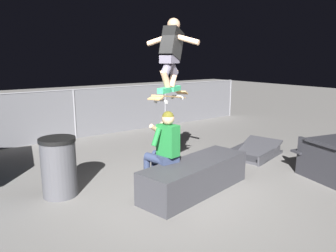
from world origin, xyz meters
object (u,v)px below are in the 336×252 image
(ledge_box_main, at_px, (195,176))
(kicker_ramp, at_px, (255,153))
(skater_airborne, at_px, (171,52))
(trash_bin, at_px, (59,167))
(skateboard, at_px, (170,97))
(person_sitting_on_ledge, at_px, (163,147))

(ledge_box_main, relative_size, kicker_ramp, 1.47)
(ledge_box_main, height_order, skater_airborne, skater_airborne)
(skater_airborne, bearing_deg, trash_bin, 151.26)
(ledge_box_main, xyz_separation_m, kicker_ramp, (2.39, 0.71, -0.19))
(skateboard, height_order, kicker_ramp, skateboard)
(skateboard, xyz_separation_m, trash_bin, (-1.52, 0.89, -1.09))
(ledge_box_main, bearing_deg, person_sitting_on_ledge, 143.02)
(kicker_ramp, bearing_deg, skateboard, -170.66)
(ledge_box_main, bearing_deg, trash_bin, 148.11)
(kicker_ramp, bearing_deg, person_sitting_on_ledge, -171.99)
(trash_bin, bearing_deg, skater_airborne, -28.74)
(ledge_box_main, bearing_deg, kicker_ramp, 16.59)
(person_sitting_on_ledge, relative_size, kicker_ramp, 0.96)
(ledge_box_main, xyz_separation_m, person_sitting_on_ledge, (-0.42, 0.32, 0.50))
(skater_airborne, bearing_deg, person_sitting_on_ledge, 169.31)
(person_sitting_on_ledge, relative_size, trash_bin, 1.43)
(person_sitting_on_ledge, relative_size, skater_airborne, 1.21)
(kicker_ramp, bearing_deg, skater_airborne, -171.02)
(kicker_ramp, relative_size, trash_bin, 1.49)
(person_sitting_on_ledge, distance_m, kicker_ramp, 2.92)
(skateboard, bearing_deg, person_sitting_on_ledge, 150.02)
(person_sitting_on_ledge, height_order, trash_bin, person_sitting_on_ledge)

